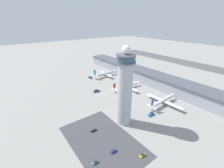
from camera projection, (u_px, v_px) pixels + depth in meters
The scene contains 15 objects.
ground_plane at pixel (102, 94), 172.60m from camera, with size 1000.00×1000.00×0.00m, color gray.
terminal_building at pixel (144, 75), 208.14m from camera, with size 237.04×25.00×15.37m.
runway_strip at pixel (193, 64), 287.90m from camera, with size 355.56×44.00×0.01m, color #515154.
control_tower at pixel (125, 89), 113.39m from camera, with size 14.45×14.45×62.73m.
parking_lot_surface at pixel (102, 141), 105.34m from camera, with size 64.00×40.00×0.01m, color #424247.
airplane_gate_alpha at pixel (105, 74), 224.27m from camera, with size 31.07×38.62×14.05m.
airplane_gate_bravo at pixel (127, 86), 183.97m from camera, with size 35.11×39.82×11.36m.
airplane_gate_charlie at pixel (163, 101), 149.01m from camera, with size 40.28×38.57×11.93m.
service_truck_catering at pixel (97, 91), 176.85m from camera, with size 3.47×7.81×3.15m.
service_truck_fuel at pixel (90, 78), 218.24m from camera, with size 8.33×3.94×2.89m.
service_truck_baggage at pixel (151, 114), 133.41m from camera, with size 2.81×6.62×2.83m.
car_silver_sedan at pixel (95, 162), 88.84m from camera, with size 1.72×4.49×1.37m.
car_white_wagon at pixel (94, 130), 114.54m from camera, with size 1.83×4.67×1.39m.
car_blue_compact at pixel (113, 151), 96.24m from camera, with size 1.93×4.73×1.54m.
car_maroon_suv at pixel (142, 155), 93.47m from camera, with size 1.93×4.39×1.46m.
Camera 1 is at (130.66, -82.88, 78.24)m, focal length 24.00 mm.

